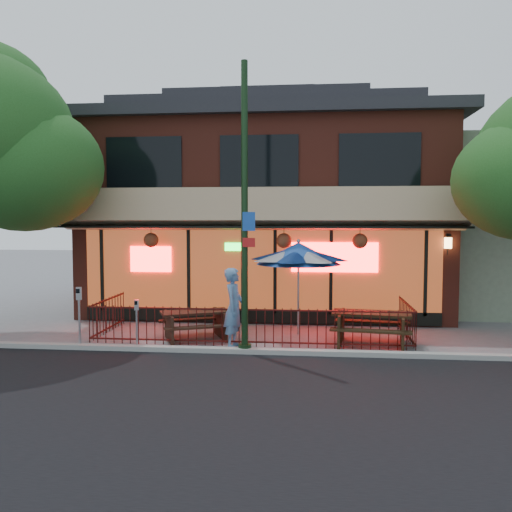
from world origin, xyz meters
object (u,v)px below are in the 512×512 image
Objects in this scene: picnic_table_left at (195,321)px; pedestrian at (234,308)px; parking_meter_near at (137,316)px; street_light at (245,224)px; patio_umbrella at (299,253)px; picnic_table_right at (371,323)px; parking_meter_far at (79,307)px.

picnic_table_left is 1.10× the size of pedestrian.
parking_meter_near reaches higher than picnic_table_left.
street_light is 3.29m from picnic_table_left.
patio_umbrella is 4.75m from parking_meter_near.
pedestrian is at bearing 11.89° from parking_meter_near.
picnic_table_right is 2.81m from patio_umbrella.
street_light is 4.51× the size of parking_meter_far.
street_light is 5.58× the size of parking_meter_near.
patio_umbrella is 1.74× the size of parking_meter_far.
street_light is 2.22m from pedestrian.
pedestrian is at bearing -32.91° from picnic_table_left.
parking_meter_far reaches higher than parking_meter_near.
picnic_table_right is 0.81× the size of patio_umbrella.
parking_meter_far is (-3.86, -0.50, 0.04)m from pedestrian.
parking_meter_far is (-4.20, 0.00, -2.10)m from street_light.
street_light is at bearing -39.84° from picnic_table_left.
patio_umbrella is at bearing 150.35° from picnic_table_right.
parking_meter_near reaches higher than picnic_table_right.
parking_meter_near is at bearing -133.90° from picnic_table_left.
street_light reaches higher than picnic_table_left.
patio_umbrella is 2.15× the size of parking_meter_near.
street_light is at bearing -138.67° from pedestrian.
picnic_table_right is at bearing 8.50° from parking_meter_far.
patio_umbrella is 2.65m from pedestrian.
parking_meter_near is (-5.88, -1.10, 0.29)m from picnic_table_right.
patio_umbrella is 1.33× the size of pedestrian.
pedestrian is 3.89m from parking_meter_far.
parking_meter_far is at bearing -171.50° from picnic_table_right.
patio_umbrella reaches higher than picnic_table_left.
picnic_table_left is at bearing 64.29° from pedestrian.
parking_meter_near is (-2.38, -0.50, -0.16)m from pedestrian.
patio_umbrella reaches higher than picnic_table_right.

